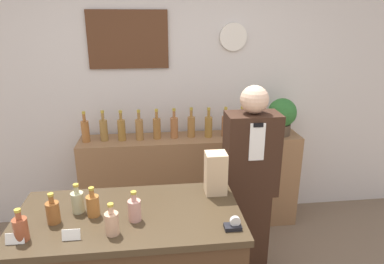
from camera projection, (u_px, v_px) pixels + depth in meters
The scene contains 25 objects.
back_wall at pixel (167, 89), 3.34m from camera, with size 5.20×0.09×2.70m.
back_shelf at pixel (191, 181), 3.42m from camera, with size 2.11×0.37×0.94m.
shopkeeper at pixel (249, 185), 2.66m from camera, with size 0.40×0.25×1.57m.
potted_plant at pixel (282, 115), 3.27m from camera, with size 0.27×0.27×0.36m.
paper_bag at pixel (216, 173), 2.14m from camera, with size 0.13×0.12×0.27m.
tape_dispenser at pixel (234, 225), 1.80m from camera, with size 0.09×0.06×0.07m.
price_card_left at pixel (15, 239), 1.68m from camera, with size 0.09×0.02×0.06m.
price_card_right at pixel (71, 235), 1.71m from camera, with size 0.09×0.02×0.06m.
counter_bottle_0 at pixel (21, 229), 1.70m from camera, with size 0.07×0.07×0.18m.
counter_bottle_1 at pixel (53, 212), 1.85m from camera, with size 0.07×0.07×0.18m.
counter_bottle_2 at pixel (78, 201), 1.95m from camera, with size 0.07×0.07×0.18m.
counter_bottle_3 at pixel (93, 205), 1.91m from camera, with size 0.07×0.07×0.18m.
counter_bottle_4 at pixel (112, 223), 1.75m from camera, with size 0.07×0.07×0.18m.
counter_bottle_5 at pixel (135, 209), 1.87m from camera, with size 0.07×0.07×0.18m.
shelf_bottle_0 at pixel (85, 130), 3.12m from camera, with size 0.07×0.07×0.29m.
shelf_bottle_1 at pixel (104, 129), 3.15m from camera, with size 0.07×0.07×0.29m.
shelf_bottle_2 at pixel (122, 129), 3.15m from camera, with size 0.07×0.07×0.29m.
shelf_bottle_3 at pixel (139, 129), 3.17m from camera, with size 0.07×0.07×0.29m.
shelf_bottle_4 at pixel (157, 128), 3.20m from camera, with size 0.07×0.07×0.29m.
shelf_bottle_5 at pixel (174, 127), 3.22m from camera, with size 0.07×0.07×0.29m.
shelf_bottle_6 at pixel (191, 126), 3.25m from camera, with size 0.07×0.07×0.29m.
shelf_bottle_7 at pixel (209, 126), 3.25m from camera, with size 0.07×0.07×0.29m.
shelf_bottle_8 at pixel (225, 125), 3.27m from camera, with size 0.07×0.07×0.29m.
shelf_bottle_9 at pixel (242, 124), 3.30m from camera, with size 0.07×0.07×0.29m.
shelf_bottle_10 at pixel (258, 123), 3.33m from camera, with size 0.07×0.07×0.29m.
Camera 1 is at (-0.14, -1.31, 2.03)m, focal length 32.00 mm.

